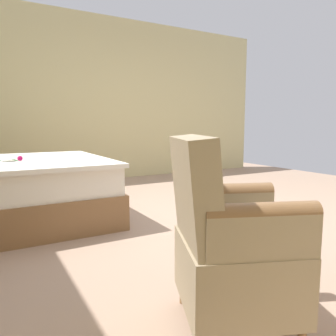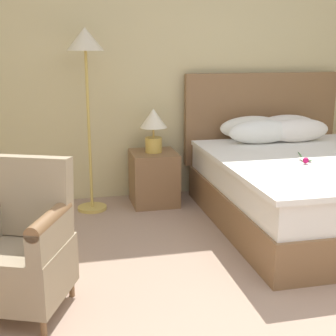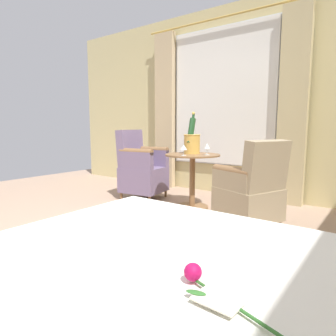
{
  "view_description": "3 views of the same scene",
  "coord_description": "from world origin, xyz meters",
  "px_view_note": "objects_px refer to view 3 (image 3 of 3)",
  "views": [
    {
      "loc": [
        -2.65,
        1.99,
        0.96
      ],
      "look_at": [
        -0.27,
        0.63,
        0.59
      ],
      "focal_mm": 35.0,
      "sensor_mm": 36.0,
      "label": 1
    },
    {
      "loc": [
        -1.24,
        -1.65,
        1.55
      ],
      "look_at": [
        -0.61,
        1.12,
        0.8
      ],
      "focal_mm": 50.0,
      "sensor_mm": 36.0,
      "label": 2
    },
    {
      "loc": [
        1.3,
        2.08,
        1.03
      ],
      "look_at": [
        -0.42,
        0.8,
        0.73
      ],
      "focal_mm": 32.0,
      "sensor_mm": 36.0,
      "label": 3
    }
  ],
  "objects_px": {
    "wine_glass_near_bucket": "(184,148)",
    "armchair_by_window": "(251,191)",
    "wine_glass_near_edge": "(207,147)",
    "armchair_facing_bed": "(141,169)",
    "champagne_bucket": "(192,141)",
    "side_table_round": "(192,175)"
  },
  "relations": [
    {
      "from": "champagne_bucket",
      "to": "wine_glass_near_edge",
      "type": "distance_m",
      "value": 0.26
    },
    {
      "from": "armchair_by_window",
      "to": "armchair_facing_bed",
      "type": "xyz_separation_m",
      "value": [
        -0.39,
        -1.8,
        0.03
      ]
    },
    {
      "from": "wine_glass_near_edge",
      "to": "armchair_by_window",
      "type": "xyz_separation_m",
      "value": [
        0.36,
        0.71,
        -0.4
      ]
    },
    {
      "from": "champagne_bucket",
      "to": "armchair_by_window",
      "type": "bearing_deg",
      "value": 66.63
    },
    {
      "from": "side_table_round",
      "to": "champagne_bucket",
      "type": "relative_size",
      "value": 1.31
    },
    {
      "from": "champagne_bucket",
      "to": "wine_glass_near_bucket",
      "type": "relative_size",
      "value": 3.99
    },
    {
      "from": "armchair_by_window",
      "to": "champagne_bucket",
      "type": "bearing_deg",
      "value": -113.37
    },
    {
      "from": "armchair_by_window",
      "to": "armchair_facing_bed",
      "type": "height_order",
      "value": "armchair_facing_bed"
    },
    {
      "from": "wine_glass_near_edge",
      "to": "armchair_facing_bed",
      "type": "xyz_separation_m",
      "value": [
        -0.03,
        -1.09,
        -0.37
      ]
    },
    {
      "from": "side_table_round",
      "to": "wine_glass_near_bucket",
      "type": "height_order",
      "value": "wine_glass_near_bucket"
    },
    {
      "from": "wine_glass_near_bucket",
      "to": "armchair_by_window",
      "type": "height_order",
      "value": "armchair_by_window"
    },
    {
      "from": "side_table_round",
      "to": "armchair_facing_bed",
      "type": "xyz_separation_m",
      "value": [
        -0.04,
        -0.89,
        -0.0
      ]
    },
    {
      "from": "champagne_bucket",
      "to": "armchair_by_window",
      "type": "distance_m",
      "value": 1.14
    },
    {
      "from": "champagne_bucket",
      "to": "armchair_by_window",
      "type": "height_order",
      "value": "champagne_bucket"
    },
    {
      "from": "champagne_bucket",
      "to": "wine_glass_near_edge",
      "type": "height_order",
      "value": "champagne_bucket"
    },
    {
      "from": "wine_glass_near_edge",
      "to": "armchair_facing_bed",
      "type": "height_order",
      "value": "armchair_facing_bed"
    },
    {
      "from": "side_table_round",
      "to": "wine_glass_near_edge",
      "type": "relative_size",
      "value": 4.84
    },
    {
      "from": "side_table_round",
      "to": "armchair_by_window",
      "type": "distance_m",
      "value": 0.97
    },
    {
      "from": "side_table_round",
      "to": "champagne_bucket",
      "type": "bearing_deg",
      "value": -141.26
    },
    {
      "from": "wine_glass_near_edge",
      "to": "armchair_by_window",
      "type": "relative_size",
      "value": 0.16
    },
    {
      "from": "armchair_by_window",
      "to": "armchair_facing_bed",
      "type": "bearing_deg",
      "value": -102.17
    },
    {
      "from": "wine_glass_near_bucket",
      "to": "armchair_facing_bed",
      "type": "xyz_separation_m",
      "value": [
        -0.25,
        -0.9,
        -0.36
      ]
    }
  ]
}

